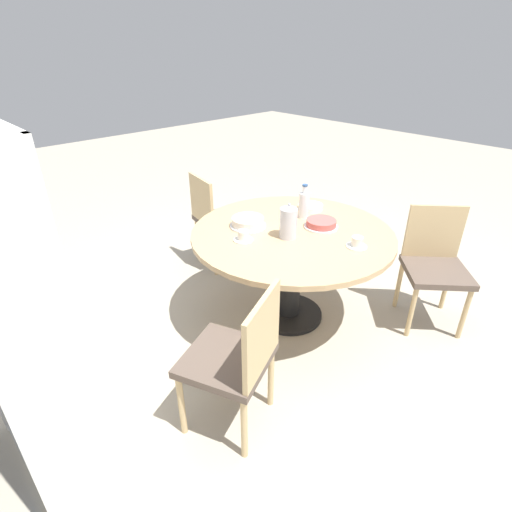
# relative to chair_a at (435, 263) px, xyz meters

# --- Properties ---
(ground_plane) EXTENTS (14.00, 14.00, 0.00)m
(ground_plane) POSITION_rel_chair_a_xyz_m (0.72, 0.74, -0.47)
(ground_plane) COLOR #B2A893
(dining_table) EXTENTS (1.40, 1.40, 0.71)m
(dining_table) POSITION_rel_chair_a_xyz_m (0.72, 0.74, 0.11)
(dining_table) COLOR black
(dining_table) RESTS_ON ground_plane
(chair_a) EXTENTS (0.59, 0.59, 0.86)m
(chair_a) POSITION_rel_chair_a_xyz_m (0.00, 0.00, 0.00)
(chair_a) COLOR tan
(chair_a) RESTS_ON ground_plane
(chair_b) EXTENTS (0.49, 0.49, 0.86)m
(chair_b) POSITION_rel_chair_a_xyz_m (1.74, 0.60, 0.00)
(chair_b) COLOR tan
(chair_b) RESTS_ON ground_plane
(chair_c) EXTENTS (0.55, 0.55, 0.86)m
(chair_c) POSITION_rel_chair_a_xyz_m (0.26, 1.66, 0.00)
(chair_c) COLOR tan
(chair_c) RESTS_ON ground_plane
(bookshelf) EXTENTS (0.88, 0.28, 1.67)m
(bookshelf) POSITION_rel_chair_a_xyz_m (0.67, 2.46, 0.37)
(bookshelf) COLOR silver
(bookshelf) RESTS_ON ground_plane
(coffee_pot) EXTENTS (0.12, 0.12, 0.24)m
(coffee_pot) POSITION_rel_chair_a_xyz_m (0.68, 0.83, 0.36)
(coffee_pot) COLOR silver
(coffee_pot) RESTS_ON dining_table
(water_bottle) EXTENTS (0.08, 0.08, 0.25)m
(water_bottle) POSITION_rel_chair_a_xyz_m (0.83, 0.50, 0.35)
(water_bottle) COLOR silver
(water_bottle) RESTS_ON dining_table
(cake_main) EXTENTS (0.25, 0.25, 0.07)m
(cake_main) POSITION_rel_chair_a_xyz_m (0.99, 0.90, 0.28)
(cake_main) COLOR silver
(cake_main) RESTS_ON dining_table
(cake_second) EXTENTS (0.24, 0.24, 0.06)m
(cake_second) POSITION_rel_chair_a_xyz_m (0.63, 0.54, 0.27)
(cake_second) COLOR silver
(cake_second) RESTS_ON dining_table
(cup_a) EXTENTS (0.13, 0.13, 0.07)m
(cup_a) POSITION_rel_chair_a_xyz_m (0.85, 1.07, 0.27)
(cup_a) COLOR silver
(cup_a) RESTS_ON dining_table
(cup_b) EXTENTS (0.13, 0.13, 0.07)m
(cup_b) POSITION_rel_chair_a_xyz_m (0.28, 0.62, 0.27)
(cup_b) COLOR silver
(cup_b) RESTS_ON dining_table
(plate_stack) EXTENTS (0.19, 0.19, 0.04)m
(plate_stack) POSITION_rel_chair_a_xyz_m (0.89, 0.34, 0.27)
(plate_stack) COLOR white
(plate_stack) RESTS_ON dining_table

